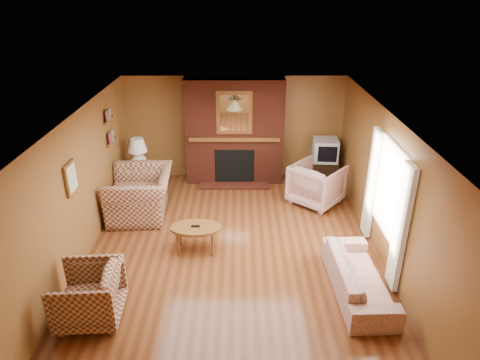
{
  "coord_description": "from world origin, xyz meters",
  "views": [
    {
      "loc": [
        0.12,
        -6.23,
        4.27
      ],
      "look_at": [
        0.12,
        0.6,
        1.1
      ],
      "focal_mm": 32.0,
      "sensor_mm": 36.0,
      "label": 1
    }
  ],
  "objects_px": {
    "fireplace": "(234,132)",
    "coffee_table": "(196,230)",
    "plaid_loveseat": "(141,194)",
    "floral_sofa": "(359,276)",
    "plaid_armchair": "(88,295)",
    "side_table": "(141,179)",
    "crt_tv": "(325,150)",
    "floral_armchair": "(317,184)",
    "table_lamp": "(138,152)",
    "tv_stand": "(323,172)"
  },
  "relations": [
    {
      "from": "fireplace",
      "to": "coffee_table",
      "type": "height_order",
      "value": "fireplace"
    },
    {
      "from": "plaid_loveseat",
      "to": "fireplace",
      "type": "bearing_deg",
      "value": 127.93
    },
    {
      "from": "fireplace",
      "to": "floral_sofa",
      "type": "xyz_separation_m",
      "value": [
        1.9,
        -4.03,
        -0.91
      ]
    },
    {
      "from": "plaid_armchair",
      "to": "side_table",
      "type": "height_order",
      "value": "plaid_armchair"
    },
    {
      "from": "plaid_loveseat",
      "to": "floral_sofa",
      "type": "distance_m",
      "value": 4.44
    },
    {
      "from": "fireplace",
      "to": "crt_tv",
      "type": "height_order",
      "value": "fireplace"
    },
    {
      "from": "floral_armchair",
      "to": "table_lamp",
      "type": "xyz_separation_m",
      "value": [
        -3.83,
        0.63,
        0.48
      ]
    },
    {
      "from": "table_lamp",
      "to": "crt_tv",
      "type": "height_order",
      "value": "table_lamp"
    },
    {
      "from": "fireplace",
      "to": "crt_tv",
      "type": "distance_m",
      "value": 2.09
    },
    {
      "from": "crt_tv",
      "to": "tv_stand",
      "type": "bearing_deg",
      "value": 90.0
    },
    {
      "from": "plaid_armchair",
      "to": "floral_sofa",
      "type": "bearing_deg",
      "value": 95.03
    },
    {
      "from": "tv_stand",
      "to": "crt_tv",
      "type": "bearing_deg",
      "value": -90.87
    },
    {
      "from": "floral_sofa",
      "to": "crt_tv",
      "type": "distance_m",
      "value": 3.88
    },
    {
      "from": "plaid_armchair",
      "to": "fireplace",
      "type": "bearing_deg",
      "value": 153.64
    },
    {
      "from": "floral_sofa",
      "to": "floral_armchair",
      "type": "bearing_deg",
      "value": 1.46
    },
    {
      "from": "coffee_table",
      "to": "plaid_loveseat",
      "type": "bearing_deg",
      "value": 133.38
    },
    {
      "from": "fireplace",
      "to": "plaid_armchair",
      "type": "height_order",
      "value": "fireplace"
    },
    {
      "from": "floral_sofa",
      "to": "tv_stand",
      "type": "distance_m",
      "value": 3.84
    },
    {
      "from": "fireplace",
      "to": "floral_armchair",
      "type": "relative_size",
      "value": 2.5
    },
    {
      "from": "fireplace",
      "to": "tv_stand",
      "type": "distance_m",
      "value": 2.24
    },
    {
      "from": "side_table",
      "to": "tv_stand",
      "type": "xyz_separation_m",
      "value": [
        4.15,
        0.35,
        0.02
      ]
    },
    {
      "from": "side_table",
      "to": "tv_stand",
      "type": "height_order",
      "value": "tv_stand"
    },
    {
      "from": "floral_armchair",
      "to": "side_table",
      "type": "distance_m",
      "value": 3.89
    },
    {
      "from": "side_table",
      "to": "tv_stand",
      "type": "distance_m",
      "value": 4.16
    },
    {
      "from": "plaid_loveseat",
      "to": "crt_tv",
      "type": "height_order",
      "value": "crt_tv"
    },
    {
      "from": "floral_sofa",
      "to": "floral_armchair",
      "type": "xyz_separation_m",
      "value": [
        -0.17,
        2.86,
        0.17
      ]
    },
    {
      "from": "floral_armchair",
      "to": "coffee_table",
      "type": "xyz_separation_m",
      "value": [
        -2.37,
        -1.76,
        -0.03
      ]
    },
    {
      "from": "table_lamp",
      "to": "tv_stand",
      "type": "bearing_deg",
      "value": 4.82
    },
    {
      "from": "coffee_table",
      "to": "crt_tv",
      "type": "bearing_deg",
      "value": 45.49
    },
    {
      "from": "plaid_loveseat",
      "to": "plaid_armchair",
      "type": "distance_m",
      "value": 2.95
    },
    {
      "from": "fireplace",
      "to": "floral_sofa",
      "type": "bearing_deg",
      "value": -64.74
    },
    {
      "from": "side_table",
      "to": "coffee_table",
      "type": "bearing_deg",
      "value": -58.61
    },
    {
      "from": "plaid_loveseat",
      "to": "floral_sofa",
      "type": "height_order",
      "value": "plaid_loveseat"
    },
    {
      "from": "floral_sofa",
      "to": "table_lamp",
      "type": "height_order",
      "value": "table_lamp"
    },
    {
      "from": "plaid_loveseat",
      "to": "plaid_armchair",
      "type": "relative_size",
      "value": 1.59
    },
    {
      "from": "plaid_armchair",
      "to": "floral_armchair",
      "type": "relative_size",
      "value": 0.91
    },
    {
      "from": "floral_armchair",
      "to": "plaid_loveseat",
      "type": "bearing_deg",
      "value": 49.18
    },
    {
      "from": "table_lamp",
      "to": "crt_tv",
      "type": "xyz_separation_m",
      "value": [
        4.15,
        0.34,
        -0.09
      ]
    },
    {
      "from": "plaid_loveseat",
      "to": "coffee_table",
      "type": "xyz_separation_m",
      "value": [
        1.21,
        -1.28,
        -0.04
      ]
    },
    {
      "from": "floral_armchair",
      "to": "side_table",
      "type": "bearing_deg",
      "value": 32.17
    },
    {
      "from": "plaid_armchair",
      "to": "crt_tv",
      "type": "bearing_deg",
      "value": 134.39
    },
    {
      "from": "floral_sofa",
      "to": "tv_stand",
      "type": "height_order",
      "value": "tv_stand"
    },
    {
      "from": "side_table",
      "to": "table_lamp",
      "type": "height_order",
      "value": "table_lamp"
    },
    {
      "from": "floral_sofa",
      "to": "crt_tv",
      "type": "height_order",
      "value": "crt_tv"
    },
    {
      "from": "plaid_loveseat",
      "to": "side_table",
      "type": "relative_size",
      "value": 2.61
    },
    {
      "from": "plaid_armchair",
      "to": "tv_stand",
      "type": "bearing_deg",
      "value": 134.42
    },
    {
      "from": "tv_stand",
      "to": "coffee_table",
      "type": "bearing_deg",
      "value": -135.32
    },
    {
      "from": "tv_stand",
      "to": "fireplace",
      "type": "bearing_deg",
      "value": 173.98
    },
    {
      "from": "plaid_armchair",
      "to": "floral_sofa",
      "type": "distance_m",
      "value": 3.89
    },
    {
      "from": "coffee_table",
      "to": "table_lamp",
      "type": "bearing_deg",
      "value": 121.39
    }
  ]
}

